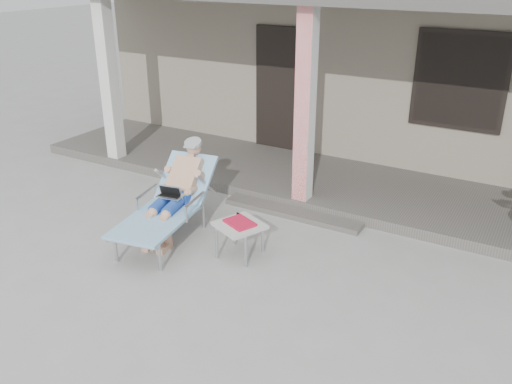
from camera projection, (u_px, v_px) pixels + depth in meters
The scene contains 6 objects.
ground at pixel (219, 278), 6.04m from camera, with size 60.00×60.00×0.00m, color #9E9E99.
house at pixel (400, 48), 10.54m from camera, with size 10.40×5.40×3.30m.
porch_deck at pixel (325, 183), 8.39m from camera, with size 10.00×2.00×0.15m, color #605B56.
porch_step at pixel (292, 213), 7.49m from camera, with size 2.00×0.30×0.07m, color #605B56.
lounger at pixel (171, 181), 6.73m from camera, with size 0.95×1.86×1.17m.
side_table at pixel (240, 227), 6.36m from camera, with size 0.66×0.66×0.45m.
Camera 1 is at (2.93, -4.26, 3.28)m, focal length 38.00 mm.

